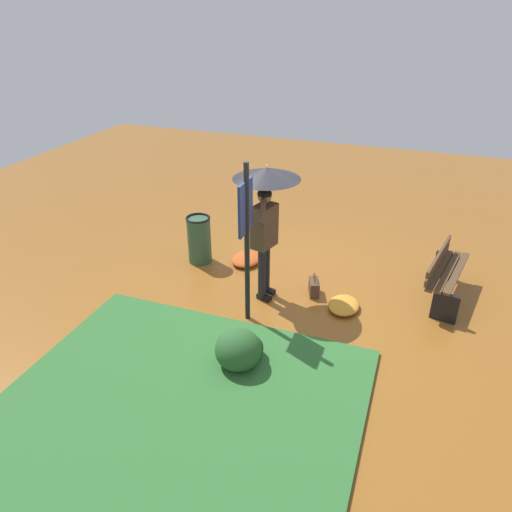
{
  "coord_description": "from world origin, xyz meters",
  "views": [
    {
      "loc": [
        -6.09,
        -1.78,
        4.03
      ],
      "look_at": [
        -0.52,
        0.25,
        0.85
      ],
      "focal_mm": 33.53,
      "sensor_mm": 36.0,
      "label": 1
    }
  ],
  "objects_px": {
    "info_sign_post": "(246,226)",
    "person_with_umbrella": "(266,200)",
    "handbag": "(314,287)",
    "trash_bin": "(199,239)",
    "park_bench": "(445,274)"
  },
  "relations": [
    {
      "from": "info_sign_post",
      "to": "person_with_umbrella",
      "type": "bearing_deg",
      "value": -2.17
    },
    {
      "from": "info_sign_post",
      "to": "handbag",
      "type": "distance_m",
      "value": 1.78
    },
    {
      "from": "person_with_umbrella",
      "to": "handbag",
      "type": "bearing_deg",
      "value": -72.23
    },
    {
      "from": "person_with_umbrella",
      "to": "info_sign_post",
      "type": "relative_size",
      "value": 0.89
    },
    {
      "from": "person_with_umbrella",
      "to": "trash_bin",
      "type": "bearing_deg",
      "value": 66.77
    },
    {
      "from": "person_with_umbrella",
      "to": "park_bench",
      "type": "xyz_separation_m",
      "value": [
        0.82,
        -2.57,
        -1.15
      ]
    },
    {
      "from": "trash_bin",
      "to": "park_bench",
      "type": "bearing_deg",
      "value": -86.82
    },
    {
      "from": "park_bench",
      "to": "person_with_umbrella",
      "type": "bearing_deg",
      "value": 107.69
    },
    {
      "from": "info_sign_post",
      "to": "trash_bin",
      "type": "relative_size",
      "value": 2.76
    },
    {
      "from": "info_sign_post",
      "to": "handbag",
      "type": "bearing_deg",
      "value": -38.72
    },
    {
      "from": "info_sign_post",
      "to": "park_bench",
      "type": "relative_size",
      "value": 1.63
    },
    {
      "from": "person_with_umbrella",
      "to": "handbag",
      "type": "distance_m",
      "value": 1.61
    },
    {
      "from": "park_bench",
      "to": "trash_bin",
      "type": "relative_size",
      "value": 1.69
    },
    {
      "from": "handbag",
      "to": "info_sign_post",
      "type": "bearing_deg",
      "value": 141.28
    },
    {
      "from": "person_with_umbrella",
      "to": "trash_bin",
      "type": "distance_m",
      "value": 1.9
    }
  ]
}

